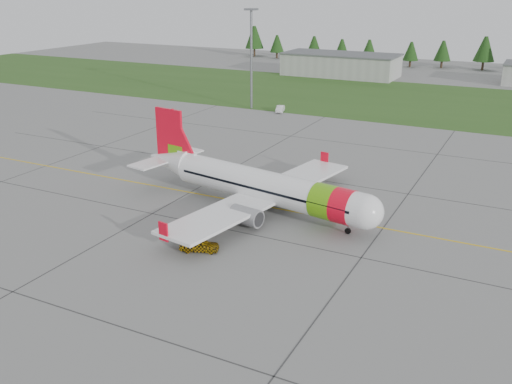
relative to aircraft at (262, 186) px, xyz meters
The scene contains 9 objects.
ground 8.58m from the aircraft, 58.58° to the right, with size 320.00×320.00×0.00m, color gray.
aircraft is the anchor object (origin of this frame).
follow_me_car 12.77m from the aircraft, 93.01° to the right, with size 1.59×1.34×3.95m, color #D29D0B.
service_van 54.43m from the aircraft, 112.36° to the left, with size 1.43×1.35×4.11m, color silver.
grass_strip 75.30m from the aircraft, 86.80° to the left, with size 320.00×50.00×0.03m, color #30561E.
taxi_guideline 5.24m from the aircraft, 14.96° to the left, with size 120.00×0.25×0.02m, color gold.
hangar_west 106.30m from the aircraft, 104.05° to the left, with size 32.00×14.00×6.00m, color #A8A8A3.
floodlight_mast 58.62m from the aircraft, 118.54° to the left, with size 0.50×0.50×20.00m, color slate.
treeline 131.21m from the aircraft, 88.16° to the left, with size 160.00×8.00×10.00m, color #1C3F14, non-canonical shape.
Camera 1 is at (23.38, -49.09, 25.09)m, focal length 40.00 mm.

